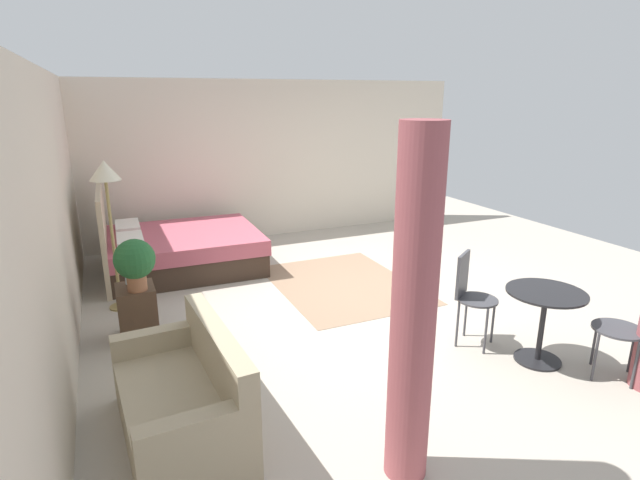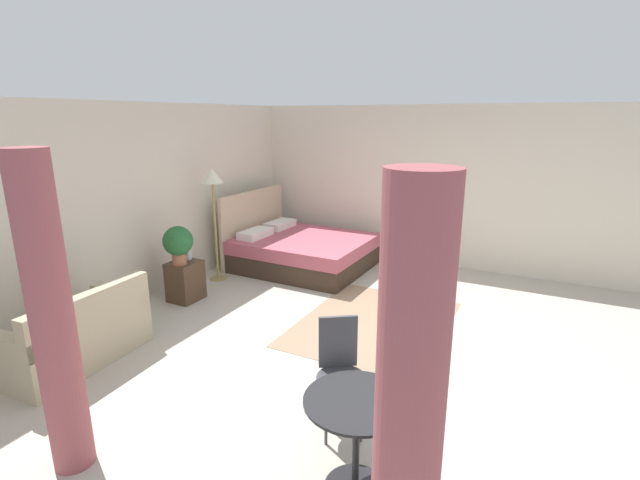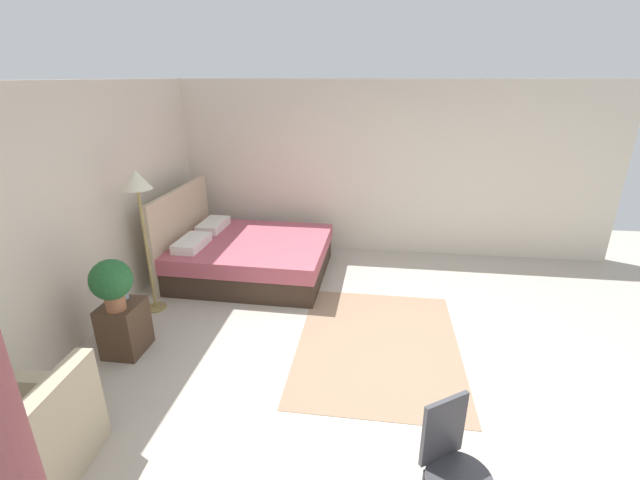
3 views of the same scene
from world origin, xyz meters
TOP-DOWN VIEW (x-y plane):
  - ground_plane at (0.00, 0.00)m, footprint 9.18×9.65m
  - wall_back at (0.00, 3.33)m, footprint 9.18×0.12m
  - wall_right at (3.09, 0.00)m, footprint 0.12×6.65m
  - area_rug at (0.36, 0.12)m, footprint 2.21×1.69m
  - bed at (1.86, 1.99)m, footprint 1.79×2.12m
  - nightstand at (-0.11, 2.70)m, footprint 0.42×0.37m
  - potted_plant at (-0.21, 2.67)m, footprint 0.39×0.39m
  - vase at (0.01, 2.73)m, footprint 0.10×0.10m
  - floor_lamp at (0.75, 2.84)m, footprint 0.33×0.33m
  - cafe_chair_near_window at (-1.57, -0.31)m, footprint 0.54×0.54m

SIDE VIEW (x-z plane):
  - ground_plane at x=0.00m, z-range -0.02..0.00m
  - area_rug at x=0.36m, z-range 0.00..0.01m
  - nightstand at x=-0.11m, z-range 0.00..0.55m
  - bed at x=1.86m, z-range -0.32..0.91m
  - cafe_chair_near_window at x=-1.57m, z-range 0.10..1.03m
  - vase at x=0.01m, z-range 0.55..0.77m
  - potted_plant at x=-0.21m, z-range 0.59..1.11m
  - wall_back at x=0.00m, z-range 0.00..2.65m
  - wall_right at x=3.09m, z-range 0.00..2.65m
  - floor_lamp at x=0.75m, z-range 0.62..2.34m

